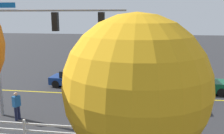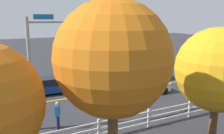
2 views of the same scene
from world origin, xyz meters
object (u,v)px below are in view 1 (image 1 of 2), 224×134
at_px(car_2, 163,97).
at_px(pedestrian, 17,105).
at_px(car_0, 200,83).
at_px(car_1, 74,78).
at_px(tree_2, 136,87).

relative_size(car_2, pedestrian, 2.53).
bearing_deg(car_0, car_2, -128.91).
bearing_deg(car_0, pedestrian, -146.69).
relative_size(car_0, car_2, 0.96).
relative_size(car_0, car_1, 1.00).
xyz_separation_m(pedestrian, tree_2, (-6.96, 5.09, 2.95)).
relative_size(car_0, pedestrian, 2.44).
xyz_separation_m(car_1, tree_2, (-5.76, 12.10, 3.22)).
bearing_deg(tree_2, car_0, -111.18).
bearing_deg(tree_2, car_1, -64.56).
distance_m(car_1, car_2, 8.14).
bearing_deg(car_2, tree_2, 83.20).
bearing_deg(pedestrian, car_1, -76.97).
relative_size(car_1, pedestrian, 2.43).
bearing_deg(car_0, tree_2, -108.37).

